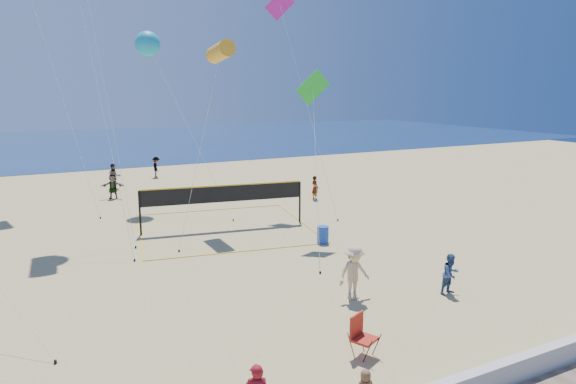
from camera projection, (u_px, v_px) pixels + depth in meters
name	position (u px, v px, depth m)	size (l,w,h in m)	color
ground	(303.00, 365.00, 13.39)	(120.00, 120.00, 0.00)	tan
ocean	(76.00, 144.00, 67.45)	(140.00, 50.00, 0.03)	navy
bystander_a	(451.00, 274.00, 17.94)	(0.71, 0.55, 1.45)	#304979
bystander_b	(354.00, 273.00, 17.45)	(1.22, 0.70, 1.89)	tan
far_person_1	(113.00, 186.00, 33.63)	(1.50, 0.48, 1.62)	gray
far_person_2	(315.00, 188.00, 33.38)	(0.57, 0.37, 1.56)	gray
far_person_3	(114.00, 177.00, 36.47)	(0.91, 0.71, 1.88)	gray
far_person_4	(156.00, 167.00, 41.73)	(1.08, 0.62, 1.68)	gray
camp_chair	(361.00, 333.00, 13.74)	(0.80, 0.92, 1.28)	#A52112
trash_barrel	(323.00, 235.00, 23.94)	(0.54, 0.54, 0.80)	#1A44AA
volleyball_net	(223.00, 199.00, 26.30)	(9.74, 9.62, 2.27)	black
kite_2	(220.00, 52.00, 25.76)	(4.01, 4.79, 9.48)	gold
kite_4	(313.00, 95.00, 23.87)	(3.37, 5.19, 8.01)	green
kite_5	(283.00, 16.00, 29.77)	(1.75, 5.71, 12.78)	#B81B9A
kite_7	(148.00, 44.00, 30.62)	(3.49, 7.39, 10.48)	#1593C5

